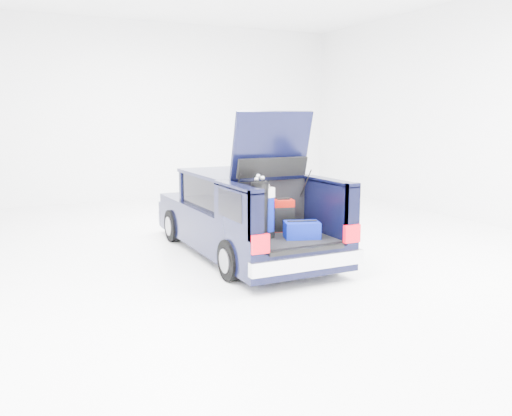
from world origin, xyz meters
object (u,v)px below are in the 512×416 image
car (241,215)px  red_suitcase (283,216)px  blue_duffel (302,230)px  black_golf_bag (260,210)px  blue_golf_bag (266,212)px

car → red_suitcase: size_ratio=8.80×
red_suitcase → blue_duffel: red_suitcase is taller
car → blue_duffel: car is taller
car → blue_duffel: 1.75m
black_golf_bag → blue_golf_bag: black_golf_bag is taller
black_golf_bag → blue_duffel: 0.70m
red_suitcase → blue_golf_bag: blue_golf_bag is taller
red_suitcase → blue_golf_bag: (-0.43, -0.26, 0.13)m
black_golf_bag → blue_duffel: black_golf_bag is taller
car → red_suitcase: 1.22m
red_suitcase → black_golf_bag: size_ratio=0.56×
car → black_golf_bag: bearing=-103.8°
blue_golf_bag → red_suitcase: bearing=22.9°
blue_golf_bag → blue_duffel: 0.59m
black_golf_bag → blue_duffel: (0.58, -0.25, -0.30)m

